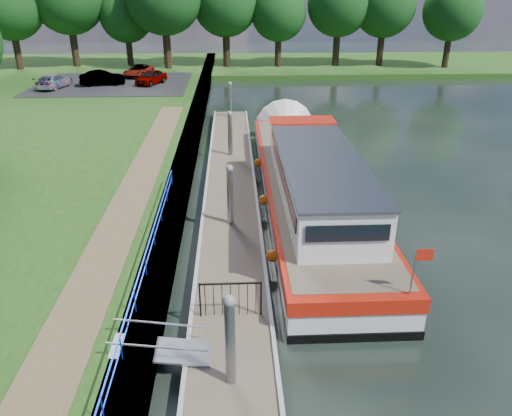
{
  "coord_description": "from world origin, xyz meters",
  "views": [
    {
      "loc": [
        0.17,
        -10.1,
        9.51
      ],
      "look_at": [
        1.01,
        7.75,
        1.4
      ],
      "focal_mm": 35.0,
      "sensor_mm": 36.0,
      "label": 1
    }
  ],
  "objects_px": {
    "barge": "(307,178)",
    "car_a": "(151,77)",
    "car_b": "(102,78)",
    "car_d": "(138,71)",
    "car_c": "(54,81)",
    "pontoon": "(231,187)"
  },
  "relations": [
    {
      "from": "car_a",
      "to": "car_d",
      "type": "bearing_deg",
      "value": 138.81
    },
    {
      "from": "car_a",
      "to": "car_b",
      "type": "height_order",
      "value": "car_b"
    },
    {
      "from": "pontoon",
      "to": "car_c",
      "type": "height_order",
      "value": "car_c"
    },
    {
      "from": "barge",
      "to": "car_d",
      "type": "height_order",
      "value": "barge"
    },
    {
      "from": "car_d",
      "to": "car_c",
      "type": "bearing_deg",
      "value": -125.59
    },
    {
      "from": "car_c",
      "to": "car_d",
      "type": "xyz_separation_m",
      "value": [
        6.55,
        5.62,
        -0.04
      ]
    },
    {
      "from": "barge",
      "to": "car_c",
      "type": "distance_m",
      "value": 31.03
    },
    {
      "from": "barge",
      "to": "car_b",
      "type": "height_order",
      "value": "barge"
    },
    {
      "from": "pontoon",
      "to": "car_b",
      "type": "relative_size",
      "value": 7.47
    },
    {
      "from": "pontoon",
      "to": "barge",
      "type": "relative_size",
      "value": 1.42
    },
    {
      "from": "pontoon",
      "to": "car_c",
      "type": "bearing_deg",
      "value": 124.46
    },
    {
      "from": "barge",
      "to": "car_c",
      "type": "height_order",
      "value": "barge"
    },
    {
      "from": "barge",
      "to": "car_a",
      "type": "xyz_separation_m",
      "value": [
        -10.93,
        25.71,
        0.38
      ]
    },
    {
      "from": "car_b",
      "to": "car_d",
      "type": "bearing_deg",
      "value": -41.94
    },
    {
      "from": "car_a",
      "to": "car_c",
      "type": "height_order",
      "value": "car_a"
    },
    {
      "from": "pontoon",
      "to": "car_a",
      "type": "bearing_deg",
      "value": 106.74
    },
    {
      "from": "car_a",
      "to": "barge",
      "type": "bearing_deg",
      "value": -42.19
    },
    {
      "from": "car_c",
      "to": "car_a",
      "type": "bearing_deg",
      "value": -158.27
    },
    {
      "from": "car_c",
      "to": "barge",
      "type": "bearing_deg",
      "value": 140.51
    },
    {
      "from": "car_b",
      "to": "car_c",
      "type": "distance_m",
      "value": 4.16
    },
    {
      "from": "pontoon",
      "to": "car_b",
      "type": "bearing_deg",
      "value": 115.99
    },
    {
      "from": "barge",
      "to": "car_a",
      "type": "bearing_deg",
      "value": 113.04
    }
  ]
}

